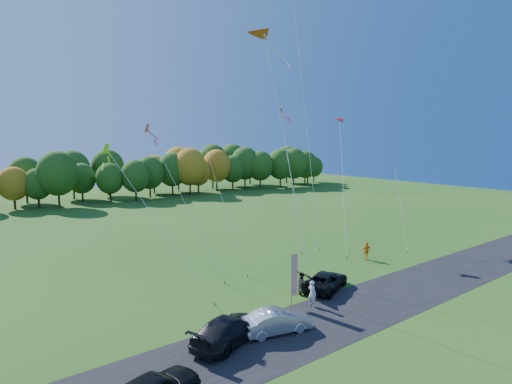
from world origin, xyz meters
TOP-DOWN VIEW (x-y plane):
  - ground at (0.00, 0.00)m, footprint 160.00×160.00m
  - asphalt_strip at (0.00, -4.00)m, footprint 90.00×6.00m
  - tree_line at (0.00, 55.00)m, footprint 116.00×12.00m
  - black_suv at (2.00, -0.28)m, footprint 5.24×3.83m
  - silver_sedan at (-5.39, -3.42)m, footprint 4.44×2.38m
  - dark_truck_a at (-8.33, -2.74)m, footprint 5.59×3.81m
  - person_tailgate_a at (-1.09, -1.97)m, footprint 0.47×0.69m
  - person_tailgate_b at (-0.24, -0.00)m, footprint 0.84×0.97m
  - person_east at (10.67, 2.76)m, footprint 1.09×0.70m
  - feather_flag at (-2.31, -1.44)m, footprint 0.51×0.09m
  - kite_delta_blue at (-3.46, 10.91)m, footprint 5.97×11.76m
  - kite_parafoil_orange at (12.31, 13.47)m, footprint 7.84×12.27m
  - kite_delta_red at (2.55, 5.45)m, footprint 2.98×9.07m
  - kite_parafoil_rainbow at (13.41, 8.35)m, footprint 9.03×8.66m
  - kite_diamond_yellow at (-8.84, 5.54)m, footprint 5.53×7.44m
  - kite_diamond_white at (8.27, 11.05)m, footprint 3.28×7.18m
  - kite_diamond_pink at (-5.06, 9.27)m, footprint 3.55×8.54m
  - kite_diamond_blue_low at (16.95, 3.47)m, footprint 2.69×3.96m

SIDE VIEW (x-z plane):
  - ground at x=0.00m, z-range 0.00..0.00m
  - tree_line at x=0.00m, z-range -5.00..5.00m
  - asphalt_strip at x=0.00m, z-range 0.00..0.01m
  - black_suv at x=2.00m, z-range 0.00..1.32m
  - silver_sedan at x=-5.39m, z-range 0.00..1.39m
  - dark_truck_a at x=-8.33m, z-range 0.00..1.50m
  - person_tailgate_b at x=-0.24m, z-range 0.00..1.70m
  - person_east at x=10.67m, z-range 0.00..1.72m
  - person_tailgate_a at x=-1.09m, z-range 0.00..1.82m
  - feather_flag at x=-2.31m, z-range 0.43..4.30m
  - kite_diamond_blue_low at x=16.95m, z-range -0.17..9.12m
  - kite_diamond_yellow at x=-8.84m, z-range -0.26..11.17m
  - kite_diamond_pink at x=-5.06m, z-range -0.25..12.83m
  - kite_parafoil_rainbow at x=13.41m, z-range -0.16..14.14m
  - kite_diamond_white at x=8.27m, z-range -0.29..15.51m
  - kite_delta_red at x=2.55m, z-range 0.35..23.00m
  - kite_delta_blue at x=-3.46m, z-range -0.50..29.58m
  - kite_parafoil_orange at x=12.31m, z-range -0.20..31.36m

